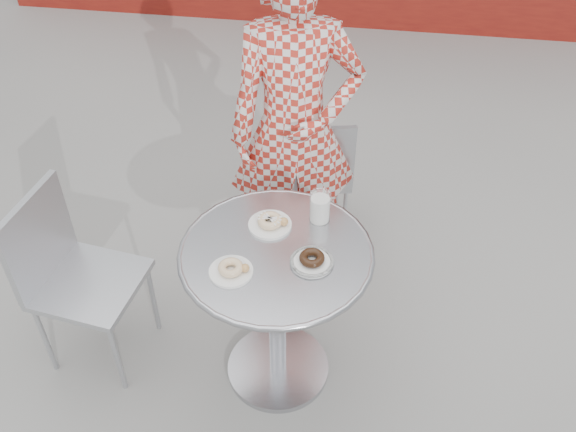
# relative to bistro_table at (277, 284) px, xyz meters

# --- Properties ---
(ground) EXTENTS (60.00, 60.00, 0.00)m
(ground) POSITION_rel_bistro_table_xyz_m (0.02, -0.02, -0.57)
(ground) COLOR gray
(ground) RESTS_ON ground
(bistro_table) EXTENTS (0.75, 0.75, 0.76)m
(bistro_table) POSITION_rel_bistro_table_xyz_m (0.00, 0.00, 0.00)
(bistro_table) COLOR silver
(bistro_table) RESTS_ON ground
(chair_far) EXTENTS (0.44, 0.44, 0.78)m
(chair_far) POSITION_rel_bistro_table_xyz_m (0.03, 0.97, -0.33)
(chair_far) COLOR #ADB0B5
(chair_far) RESTS_ON ground
(chair_left) EXTENTS (0.47, 0.46, 0.86)m
(chair_left) POSITION_rel_bistro_table_xyz_m (-0.82, 0.01, -0.31)
(chair_left) COLOR #ADB0B5
(chair_left) RESTS_ON ground
(seated_person) EXTENTS (0.69, 0.54, 1.67)m
(seated_person) POSITION_rel_bistro_table_xyz_m (-0.03, 0.71, 0.26)
(seated_person) COLOR red
(seated_person) RESTS_ON ground
(plate_far) EXTENTS (0.17, 0.17, 0.05)m
(plate_far) POSITION_rel_bistro_table_xyz_m (-0.04, 0.14, 0.20)
(plate_far) COLOR white
(plate_far) RESTS_ON bistro_table
(plate_near) EXTENTS (0.16, 0.16, 0.04)m
(plate_near) POSITION_rel_bistro_table_xyz_m (-0.14, -0.13, 0.20)
(plate_near) COLOR white
(plate_near) RESTS_ON bistro_table
(plate_checker) EXTENTS (0.16, 0.16, 0.04)m
(plate_checker) POSITION_rel_bistro_table_xyz_m (0.14, -0.04, 0.20)
(plate_checker) COLOR white
(plate_checker) RESTS_ON bistro_table
(milk_cup) EXTENTS (0.08, 0.08, 0.13)m
(milk_cup) POSITION_rel_bistro_table_xyz_m (0.14, 0.20, 0.25)
(milk_cup) COLOR white
(milk_cup) RESTS_ON bistro_table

